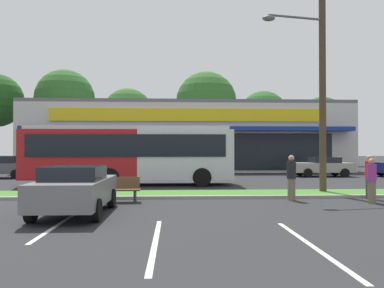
% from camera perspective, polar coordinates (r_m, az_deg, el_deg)
% --- Properties ---
extents(grass_median, '(56.00, 2.20, 0.12)m').
position_cam_1_polar(grass_median, '(17.26, 7.34, -7.16)').
color(grass_median, '#427A2D').
rests_on(grass_median, ground_plane).
extents(curb_lip, '(56.00, 0.24, 0.12)m').
position_cam_1_polar(curb_lip, '(16.07, 8.11, -7.63)').
color(curb_lip, '#99968C').
rests_on(curb_lip, ground_plane).
extents(parking_stripe_0, '(0.12, 4.80, 0.01)m').
position_cam_1_polar(parking_stripe_0, '(11.24, -18.54, -10.83)').
color(parking_stripe_0, silver).
rests_on(parking_stripe_0, ground_plane).
extents(parking_stripe_1, '(0.12, 4.80, 0.01)m').
position_cam_1_polar(parking_stripe_1, '(8.64, -5.35, -13.93)').
color(parking_stripe_1, silver).
rests_on(parking_stripe_1, ground_plane).
extents(parking_stripe_2, '(0.12, 4.80, 0.01)m').
position_cam_1_polar(parking_stripe_2, '(8.63, 16.98, -13.91)').
color(parking_stripe_2, silver).
rests_on(parking_stripe_2, ground_plane).
extents(storefront_building, '(29.13, 13.97, 6.28)m').
position_cam_1_polar(storefront_building, '(39.25, -0.77, 0.88)').
color(storefront_building, beige).
rests_on(storefront_building, ground_plane).
extents(tree_left, '(6.81, 6.81, 11.19)m').
position_cam_1_polar(tree_left, '(47.75, -17.98, 6.18)').
color(tree_left, '#473323').
rests_on(tree_left, ground_plane).
extents(tree_mid_left, '(6.06, 6.06, 9.41)m').
position_cam_1_polar(tree_mid_left, '(48.30, -9.29, 4.39)').
color(tree_mid_left, '#473323').
rests_on(tree_mid_left, ground_plane).
extents(tree_mid, '(7.35, 7.35, 11.44)m').
position_cam_1_polar(tree_mid, '(47.93, 2.07, 6.10)').
color(tree_mid, '#473323').
rests_on(tree_mid, ground_plane).
extents(tree_mid_right, '(5.79, 5.79, 9.09)m').
position_cam_1_polar(tree_mid_right, '(48.37, 10.35, 4.18)').
color(tree_mid_right, '#473323').
rests_on(tree_mid_right, ground_plane).
extents(tree_right, '(5.73, 5.73, 8.66)m').
position_cam_1_polar(tree_right, '(52.35, 18.40, 3.39)').
color(tree_right, '#473323').
rests_on(tree_right, ground_plane).
extents(utility_pole, '(3.13, 2.38, 10.83)m').
position_cam_1_polar(utility_pole, '(18.74, 18.07, 10.91)').
color(utility_pole, '#4C3826').
rests_on(utility_pole, ground_plane).
extents(city_bus, '(11.49, 2.75, 3.25)m').
position_cam_1_polar(city_bus, '(22.12, -9.10, -1.34)').
color(city_bus, '#AD191E').
rests_on(city_bus, ground_plane).
extents(bus_stop_bench, '(1.60, 0.45, 0.95)m').
position_cam_1_polar(bus_stop_bench, '(15.02, -10.64, -6.40)').
color(bus_stop_bench, brown).
rests_on(bus_stop_bench, ground_plane).
extents(car_0, '(4.40, 2.01, 1.54)m').
position_cam_1_polar(car_0, '(30.31, -25.93, -2.98)').
color(car_0, '#515459').
rests_on(car_0, ground_plane).
extents(car_2, '(1.96, 4.19, 1.47)m').
position_cam_1_polar(car_2, '(12.45, -16.57, -6.30)').
color(car_2, slate).
rests_on(car_2, ground_plane).
extents(car_4, '(4.32, 1.96, 1.41)m').
position_cam_1_polar(car_4, '(30.37, 18.39, -3.10)').
color(car_4, '#9E998C').
rests_on(car_4, ground_plane).
extents(pedestrian_near_bench, '(0.35, 0.35, 1.75)m').
position_cam_1_polar(pedestrian_near_bench, '(17.19, 24.40, -4.38)').
color(pedestrian_near_bench, '#47423D').
rests_on(pedestrian_near_bench, ground_plane).
extents(pedestrian_mid, '(0.35, 0.35, 1.75)m').
position_cam_1_polar(pedestrian_mid, '(15.73, 14.25, -4.76)').
color(pedestrian_mid, '#726651').
rests_on(pedestrian_mid, ground_plane).
extents(pedestrian_far, '(0.33, 0.33, 1.65)m').
position_cam_1_polar(pedestrian_far, '(15.88, 24.66, -4.86)').
color(pedestrian_far, '#726651').
rests_on(pedestrian_far, ground_plane).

